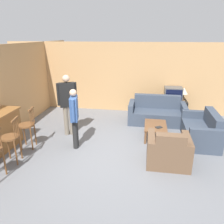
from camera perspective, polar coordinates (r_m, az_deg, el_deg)
name	(u,v)px	position (r m, az deg, el deg)	size (l,w,h in m)	color
ground_plane	(111,157)	(5.51, -0.32, -11.56)	(24.00, 24.00, 0.00)	slate
wall_back	(126,78)	(8.37, 3.80, 8.90)	(9.40, 0.08, 2.60)	tan
wall_left	(14,88)	(7.31, -24.22, 5.64)	(0.08, 8.54, 2.60)	tan
bar_chair_mid	(11,140)	(5.54, -24.88, -6.61)	(0.48, 0.48, 1.10)	brown
bar_chair_far	(27,127)	(6.08, -21.25, -3.78)	(0.47, 0.47, 1.10)	brown
couch_far	(157,114)	(7.56, 11.58, -0.39)	(1.87, 0.91, 0.89)	#384251
armchair_near	(168,151)	(5.25, 14.46, -9.91)	(0.96, 0.87, 0.87)	brown
loveseat_right	(202,131)	(6.59, 22.36, -4.61)	(0.84, 1.54, 0.86)	#384251
coffee_table	(155,127)	(6.43, 11.29, -3.82)	(0.62, 0.94, 0.39)	brown
tv_unit	(172,108)	(8.32, 15.33, 0.95)	(1.05, 0.47, 0.58)	black
tv	(173,94)	(8.17, 15.67, 4.53)	(0.62, 0.48, 0.50)	#4C4C4C
book_on_table	(159,127)	(6.24, 12.11, -3.92)	(0.22, 0.20, 0.02)	black
table_lamp	(184,91)	(8.19, 18.29, 5.19)	(0.28, 0.28, 0.50)	brown
person_by_window	(68,102)	(6.41, -11.55, 2.67)	(0.52, 0.34, 1.80)	#756B5B
person_by_counter	(74,116)	(5.67, -9.79, -0.92)	(0.27, 0.55, 1.58)	black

